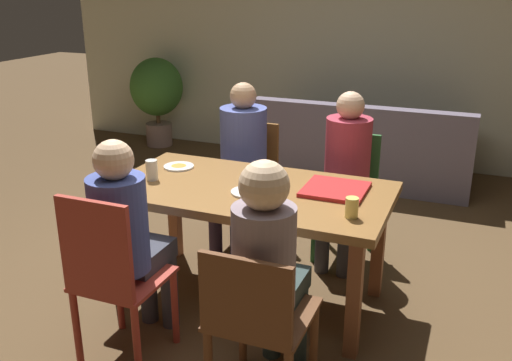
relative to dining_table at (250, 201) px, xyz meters
The scene contains 18 objects.
ground_plane 0.67m from the dining_table, ahead, with size 20.00×20.00×0.00m, color brown.
back_wall 3.32m from the dining_table, 90.00° to the left, with size 7.32×0.12×2.74m, color silver.
dining_table is the anchor object (origin of this frame).
chair_0 1.01m from the dining_table, 65.56° to the right, with size 0.45×0.46×0.86m.
person_0 0.86m from the dining_table, 61.46° to the right, with size 0.29×0.51×1.22m.
chair_1 0.98m from the dining_table, 64.82° to the left, with size 0.41×0.39×0.90m.
person_1 0.85m from the dining_table, 61.03° to the left, with size 0.32×0.49×1.23m.
chair_2 0.97m from the dining_table, 113.67° to the right, with size 0.42×0.43×0.98m.
person_2 0.82m from the dining_table, 118.29° to the right, with size 0.29×0.52×1.22m.
chair_3 0.99m from the dining_table, 113.50° to the left, with size 0.43×0.42×0.90m.
person_3 0.84m from the dining_table, 117.37° to the left, with size 0.35×0.56×1.24m.
pizza_box_0 0.52m from the dining_table, 14.78° to the left, with size 0.36×0.36×0.02m.
plate_0 0.62m from the dining_table, 163.20° to the left, with size 0.20×0.20×0.03m.
plate_1 0.14m from the dining_table, 72.51° to the right, with size 0.21×0.21×0.03m.
drinking_glass_0 0.72m from the dining_table, 17.95° to the right, with size 0.07×0.07×0.11m, color #E6CD65.
drinking_glass_1 0.65m from the dining_table, behind, with size 0.07×0.07×0.13m, color silver.
couch 2.54m from the dining_table, 85.84° to the left, with size 2.11×0.79×0.83m.
potted_plant 3.74m from the dining_table, 130.11° to the left, with size 0.63×0.63×1.07m.
Camera 1 is at (1.23, -2.94, 1.94)m, focal length 39.62 mm.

